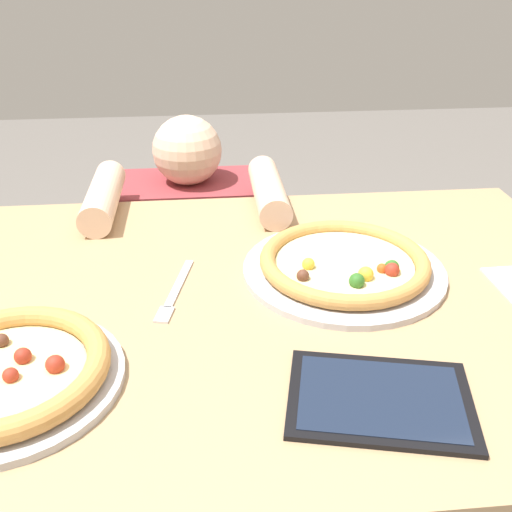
{
  "coord_description": "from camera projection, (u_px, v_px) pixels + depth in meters",
  "views": [
    {
      "loc": [
        -0.1,
        -0.84,
        1.29
      ],
      "look_at": [
        -0.01,
        0.09,
        0.78
      ],
      "focal_mm": 41.17,
      "sensor_mm": 36.0,
      "label": 1
    }
  ],
  "objects": [
    {
      "name": "fork",
      "position": [
        175.0,
        292.0,
        1.01
      ],
      "size": [
        0.06,
        0.2,
        0.0
      ],
      "color": "silver",
      "rests_on": "dining_table"
    },
    {
      "name": "diner_seated",
      "position": [
        195.0,
        290.0,
        1.69
      ],
      "size": [
        0.44,
        0.53,
        0.9
      ],
      "color": "#333847",
      "rests_on": "ground"
    },
    {
      "name": "pizza_far",
      "position": [
        344.0,
        265.0,
        1.06
      ],
      "size": [
        0.37,
        0.37,
        0.04
      ],
      "color": "#B7B7BC",
      "rests_on": "dining_table"
    },
    {
      "name": "dining_table",
      "position": [
        269.0,
        350.0,
        1.05
      ],
      "size": [
        1.23,
        0.88,
        0.75
      ],
      "color": "tan",
      "rests_on": "ground"
    },
    {
      "name": "tablet",
      "position": [
        380.0,
        399.0,
        0.77
      ],
      "size": [
        0.27,
        0.22,
        0.01
      ],
      "color": "black",
      "rests_on": "dining_table"
    },
    {
      "name": "pizza_near",
      "position": [
        7.0,
        373.0,
        0.79
      ],
      "size": [
        0.31,
        0.31,
        0.04
      ],
      "color": "#B7B7BC",
      "rests_on": "dining_table"
    }
  ]
}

